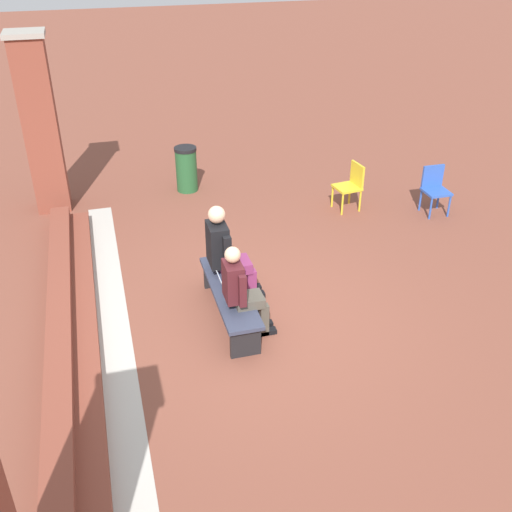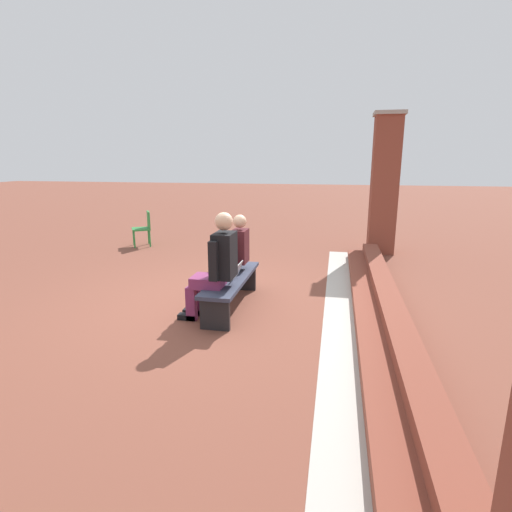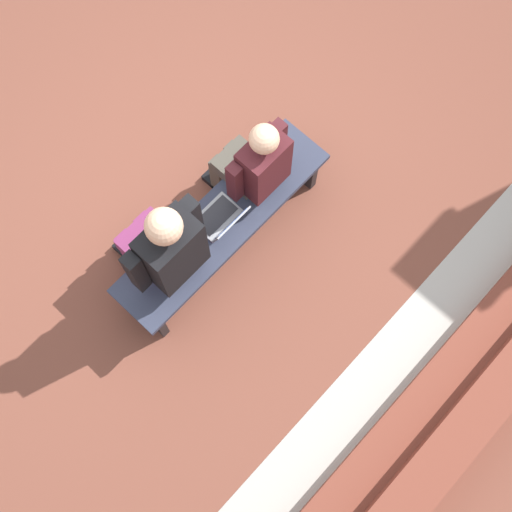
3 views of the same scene
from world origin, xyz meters
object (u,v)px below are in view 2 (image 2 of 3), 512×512
Objects in this scene: bench at (231,283)px; person_adult at (216,264)px; laptop at (232,274)px; plastic_chair_far_right at (144,226)px; person_student at (233,254)px.

bench is 1.27× the size of person_adult.
laptop is at bearing 71.59° from bench.
laptop is (0.00, 0.01, 0.15)m from bench.
person_adult is at bearing -10.35° from laptop.
person_adult is 1.69× the size of plastic_chair_far_right.
bench is 4.84m from plastic_chair_far_right.
person_student is 4.00× the size of laptop.
person_student is at bearing -168.92° from laptop.
plastic_chair_far_right is (-3.66, -3.17, -0.02)m from laptop.
bench is 0.51m from person_student.
person_adult is 5.16m from plastic_chair_far_right.
person_student is (-0.38, -0.06, 0.34)m from bench.
bench is 0.15m from laptop.
laptop is 4.85m from plastic_chair_far_right.
bench is 2.14× the size of plastic_chair_far_right.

